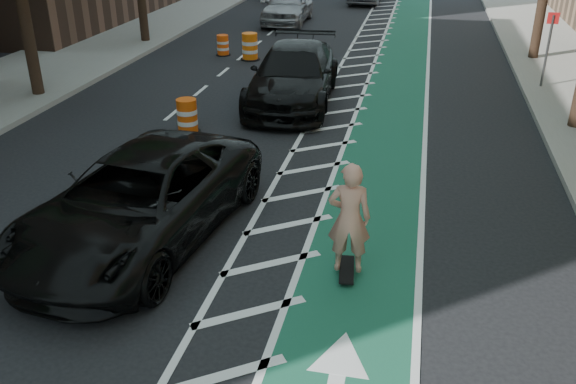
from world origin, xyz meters
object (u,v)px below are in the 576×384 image
(skateboarder, at_px, (349,218))
(suv_near, at_px, (140,200))
(suv_far, at_px, (294,75))
(barrel_a, at_px, (187,117))

(skateboarder, bearing_deg, suv_near, -11.67)
(suv_far, xyz_separation_m, barrel_a, (-2.20, -3.22, -0.41))
(suv_far, bearing_deg, barrel_a, -127.64)
(suv_near, distance_m, barrel_a, 5.63)
(suv_far, height_order, barrel_a, suv_far)
(suv_near, relative_size, barrel_a, 6.28)
(skateboarder, distance_m, suv_far, 9.52)
(suv_far, distance_m, barrel_a, 3.93)
(skateboarder, height_order, suv_far, skateboarder)
(suv_near, height_order, barrel_a, suv_near)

